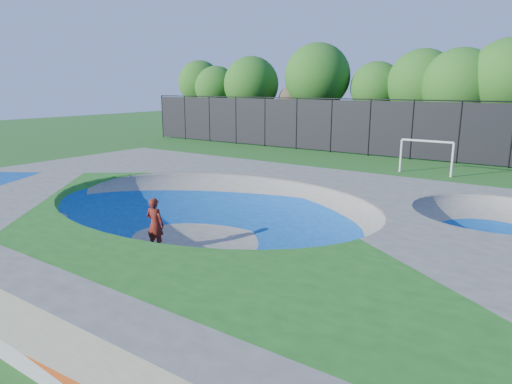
% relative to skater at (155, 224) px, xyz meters
% --- Properties ---
extents(ground, '(120.00, 120.00, 0.00)m').
position_rel_skater_xyz_m(ground, '(1.05, 1.31, -0.82)').
color(ground, '#1D5718').
rests_on(ground, ground).
extents(skate_deck, '(22.00, 14.00, 1.50)m').
position_rel_skater_xyz_m(skate_deck, '(1.05, 1.31, -0.07)').
color(skate_deck, gray).
rests_on(skate_deck, ground).
extents(skater, '(0.66, 0.50, 1.64)m').
position_rel_skater_xyz_m(skater, '(0.00, 0.00, 0.00)').
color(skater, red).
rests_on(skater, ground).
extents(skateboard, '(0.81, 0.47, 0.05)m').
position_rel_skater_xyz_m(skateboard, '(0.00, 0.00, -0.80)').
color(skateboard, black).
rests_on(skateboard, ground).
extents(soccer_goal, '(2.96, 0.12, 1.95)m').
position_rel_skater_xyz_m(soccer_goal, '(3.37, 17.37, 0.53)').
color(soccer_goal, silver).
rests_on(soccer_goal, ground).
extents(fence, '(48.09, 0.09, 4.04)m').
position_rel_skater_xyz_m(fence, '(1.05, 22.31, 1.28)').
color(fence, black).
rests_on(fence, ground).
extents(treeline, '(52.43, 7.29, 8.53)m').
position_rel_skater_xyz_m(treeline, '(2.74, 27.17, 4.19)').
color(treeline, '#4C3826').
rests_on(treeline, ground).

